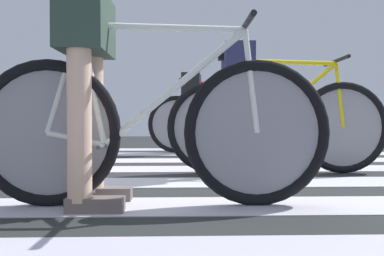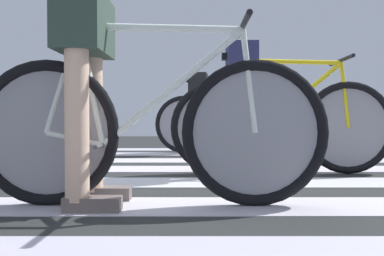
{
  "view_description": "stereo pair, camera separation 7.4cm",
  "coord_description": "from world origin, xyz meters",
  "px_view_note": "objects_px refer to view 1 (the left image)",
  "views": [
    {
      "loc": [
        0.02,
        -3.37,
        0.45
      ],
      "look_at": [
        0.09,
        -1.04,
        0.4
      ],
      "focal_mm": 39.7,
      "sensor_mm": 36.0,
      "label": 1
    },
    {
      "loc": [
        0.09,
        -3.37,
        0.45
      ],
      "look_at": [
        0.09,
        -1.04,
        0.4
      ],
      "focal_mm": 39.7,
      "sensor_mm": 36.0,
      "label": 2
    }
  ],
  "objects_px": {
    "bicycle_1_of_3": "(152,127)",
    "cyclist_1_of_3": "(87,70)",
    "bicycle_2_of_3": "(278,124)",
    "bicycle_3_of_3": "(217,122)",
    "cyclist_3_of_3": "(192,102)",
    "cyclist_2_of_3": "(238,91)"
  },
  "relations": [
    {
      "from": "cyclist_2_of_3",
      "to": "cyclist_3_of_3",
      "type": "bearing_deg",
      "value": 99.43
    },
    {
      "from": "bicycle_3_of_3",
      "to": "bicycle_1_of_3",
      "type": "bearing_deg",
      "value": -94.72
    },
    {
      "from": "bicycle_2_of_3",
      "to": "bicycle_3_of_3",
      "type": "bearing_deg",
      "value": 99.6
    },
    {
      "from": "bicycle_2_of_3",
      "to": "cyclist_2_of_3",
      "type": "xyz_separation_m",
      "value": [
        -0.31,
        0.0,
        0.26
      ]
    },
    {
      "from": "bicycle_3_of_3",
      "to": "cyclist_3_of_3",
      "type": "relative_size",
      "value": 1.76
    },
    {
      "from": "bicycle_2_of_3",
      "to": "cyclist_2_of_3",
      "type": "bearing_deg",
      "value": 180.0
    },
    {
      "from": "bicycle_1_of_3",
      "to": "cyclist_1_of_3",
      "type": "relative_size",
      "value": 1.7
    },
    {
      "from": "bicycle_1_of_3",
      "to": "cyclist_3_of_3",
      "type": "relative_size",
      "value": 1.76
    },
    {
      "from": "bicycle_1_of_3",
      "to": "cyclist_3_of_3",
      "type": "distance_m",
      "value": 3.24
    },
    {
      "from": "bicycle_3_of_3",
      "to": "cyclist_3_of_3",
      "type": "height_order",
      "value": "cyclist_3_of_3"
    },
    {
      "from": "cyclist_1_of_3",
      "to": "cyclist_2_of_3",
      "type": "relative_size",
      "value": 1.02
    },
    {
      "from": "cyclist_2_of_3",
      "to": "cyclist_1_of_3",
      "type": "bearing_deg",
      "value": -125.67
    },
    {
      "from": "bicycle_1_of_3",
      "to": "bicycle_2_of_3",
      "type": "relative_size",
      "value": 1.0
    },
    {
      "from": "bicycle_2_of_3",
      "to": "cyclist_2_of_3",
      "type": "relative_size",
      "value": 1.74
    },
    {
      "from": "bicycle_2_of_3",
      "to": "cyclist_2_of_3",
      "type": "height_order",
      "value": "cyclist_2_of_3"
    },
    {
      "from": "bicycle_1_of_3",
      "to": "cyclist_2_of_3",
      "type": "bearing_deg",
      "value": 64.75
    },
    {
      "from": "bicycle_2_of_3",
      "to": "cyclist_3_of_3",
      "type": "distance_m",
      "value": 2.1
    },
    {
      "from": "bicycle_1_of_3",
      "to": "cyclist_2_of_3",
      "type": "relative_size",
      "value": 1.74
    },
    {
      "from": "cyclist_1_of_3",
      "to": "bicycle_1_of_3",
      "type": "bearing_deg",
      "value": -0.0
    },
    {
      "from": "cyclist_1_of_3",
      "to": "cyclist_2_of_3",
      "type": "height_order",
      "value": "cyclist_1_of_3"
    },
    {
      "from": "bicycle_2_of_3",
      "to": "bicycle_3_of_3",
      "type": "height_order",
      "value": "same"
    },
    {
      "from": "bicycle_1_of_3",
      "to": "bicycle_2_of_3",
      "type": "xyz_separation_m",
      "value": [
        0.9,
        1.22,
        0.0
      ]
    }
  ]
}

